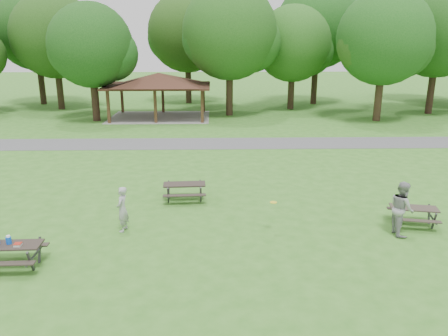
% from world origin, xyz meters
% --- Properties ---
extents(ground, '(160.00, 160.00, 0.00)m').
position_xyz_m(ground, '(0.00, 0.00, 0.00)').
color(ground, '#357320').
rests_on(ground, ground).
extents(asphalt_path, '(120.00, 3.20, 0.02)m').
position_xyz_m(asphalt_path, '(0.00, 14.00, 0.01)').
color(asphalt_path, '#4E4E50').
rests_on(asphalt_path, ground).
extents(pavilion, '(8.60, 7.01, 3.76)m').
position_xyz_m(pavilion, '(-4.00, 24.00, 3.06)').
color(pavilion, '#392415').
rests_on(pavilion, ground).
extents(tree_row_c, '(8.19, 7.80, 10.67)m').
position_xyz_m(tree_row_c, '(-13.90, 29.03, 6.54)').
color(tree_row_c, black).
rests_on(tree_row_c, ground).
extents(tree_row_d, '(6.93, 6.60, 9.27)m').
position_xyz_m(tree_row_d, '(-8.92, 22.53, 5.77)').
color(tree_row_d, black).
rests_on(tree_row_d, ground).
extents(tree_row_e, '(8.40, 8.00, 11.02)m').
position_xyz_m(tree_row_e, '(2.10, 25.03, 6.78)').
color(tree_row_e, black).
rests_on(tree_row_e, ground).
extents(tree_row_f, '(7.35, 7.00, 9.55)m').
position_xyz_m(tree_row_f, '(8.09, 28.53, 5.84)').
color(tree_row_f, black).
rests_on(tree_row_f, ground).
extents(tree_row_g, '(7.77, 7.40, 10.25)m').
position_xyz_m(tree_row_g, '(14.09, 22.03, 6.33)').
color(tree_row_g, '#302115').
rests_on(tree_row_g, ground).
extents(tree_row_h, '(8.61, 8.20, 11.37)m').
position_xyz_m(tree_row_h, '(20.10, 25.53, 7.03)').
color(tree_row_h, black).
rests_on(tree_row_h, ground).
extents(tree_deep_a, '(8.40, 8.00, 11.38)m').
position_xyz_m(tree_deep_a, '(-16.90, 32.53, 7.13)').
color(tree_deep_a, black).
rests_on(tree_deep_a, ground).
extents(tree_deep_b, '(8.40, 8.00, 11.13)m').
position_xyz_m(tree_deep_b, '(-1.90, 33.03, 6.89)').
color(tree_deep_b, '#2F1E15').
rests_on(tree_deep_b, ground).
extents(tree_deep_c, '(8.82, 8.40, 11.90)m').
position_xyz_m(tree_deep_c, '(11.10, 32.03, 7.44)').
color(tree_deep_c, black).
rests_on(tree_deep_c, ground).
extents(tree_deep_d, '(8.40, 8.00, 11.27)m').
position_xyz_m(tree_deep_d, '(24.10, 33.53, 7.03)').
color(tree_deep_d, black).
rests_on(tree_deep_d, ground).
extents(picnic_table_near, '(1.77, 1.44, 1.20)m').
position_xyz_m(picnic_table_near, '(-5.47, -1.73, 0.69)').
color(picnic_table_near, black).
rests_on(picnic_table_near, ground).
extents(picnic_table_middle, '(1.79, 1.47, 0.74)m').
position_xyz_m(picnic_table_middle, '(-0.63, 3.75, 0.55)').
color(picnic_table_middle, '#2A221E').
rests_on(picnic_table_middle, ground).
extents(picnic_table_far, '(1.83, 1.59, 0.70)m').
position_xyz_m(picnic_table_far, '(7.68, 1.01, 0.51)').
color(picnic_table_far, '#332B24').
rests_on(picnic_table_far, ground).
extents(frisbee_in_flight, '(0.26, 0.26, 0.02)m').
position_xyz_m(frisbee_in_flight, '(2.59, 0.51, 1.10)').
color(frisbee_in_flight, yellow).
rests_on(frisbee_in_flight, ground).
extents(frisbee_thrower, '(0.47, 0.63, 1.60)m').
position_xyz_m(frisbee_thrower, '(-2.57, 0.77, 0.80)').
color(frisbee_thrower, '#A5A4A7').
rests_on(frisbee_thrower, ground).
extents(frisbee_catcher, '(0.71, 0.91, 1.87)m').
position_xyz_m(frisbee_catcher, '(6.90, 0.29, 0.93)').
color(frisbee_catcher, gray).
rests_on(frisbee_catcher, ground).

